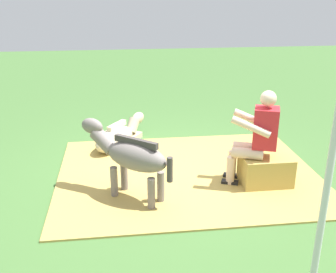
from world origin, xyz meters
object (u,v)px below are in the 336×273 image
Objects in this scene: hay_bale at (266,171)px; pony_standing at (130,156)px; tent_pole_left at (329,173)px; pony_lying at (118,136)px; person_seated at (256,135)px.

hay_bale is 1.81m from pony_standing.
pony_standing is 2.41m from tent_pole_left.
pony_lying reaches higher than hay_bale.
hay_bale is 2.16m from tent_pole_left.
pony_standing is (1.61, 0.17, -0.12)m from person_seated.
person_seated reaches higher than pony_lying.
tent_pole_left is at bearing 82.01° from hay_bale.
tent_pole_left reaches higher than hay_bale.
person_seated is at bearing -14.65° from hay_bale.
tent_pole_left is (0.12, 1.98, 0.42)m from person_seated.
tent_pole_left is (-1.64, 3.51, 0.93)m from pony_lying.
hay_bale is 0.51× the size of pony_lying.
pony_lying is (1.76, -1.54, -0.50)m from person_seated.
hay_bale is at bearing -97.99° from tent_pole_left.
pony_standing is at bearing 4.18° from hay_bale.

